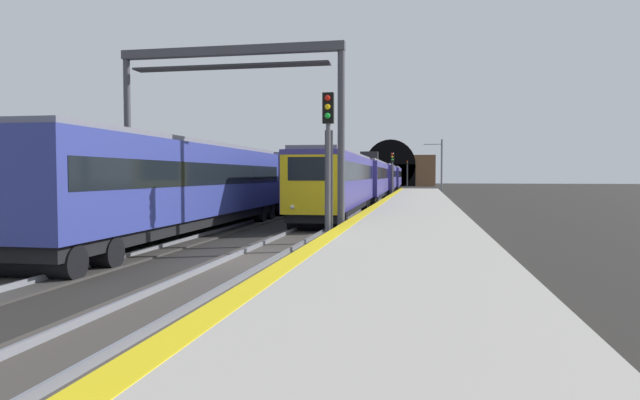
% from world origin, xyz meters
% --- Properties ---
extents(ground_plane, '(320.00, 320.00, 0.00)m').
position_xyz_m(ground_plane, '(0.00, 0.00, 0.00)').
color(ground_plane, '#282623').
extents(platform_right, '(112.00, 4.84, 0.92)m').
position_xyz_m(platform_right, '(0.00, -4.68, 0.46)').
color(platform_right, '#ADA89E').
rests_on(platform_right, ground_plane).
extents(platform_right_edge_strip, '(112.00, 0.50, 0.01)m').
position_xyz_m(platform_right_edge_strip, '(0.00, -2.51, 0.93)').
color(platform_right_edge_strip, yellow).
rests_on(platform_right_edge_strip, platform_right).
extents(track_main_line, '(160.00, 2.62, 0.21)m').
position_xyz_m(track_main_line, '(0.00, 0.00, 0.04)').
color(track_main_line, '#423D38').
rests_on(track_main_line, ground_plane).
extents(track_adjacent_line, '(160.00, 3.01, 0.21)m').
position_xyz_m(track_adjacent_line, '(0.00, 4.86, 0.04)').
color(track_adjacent_line, '#383533').
rests_on(track_adjacent_line, ground_plane).
extents(train_main_approaching, '(79.04, 3.15, 4.96)m').
position_xyz_m(train_main_approaching, '(47.44, -0.00, 2.33)').
color(train_main_approaching, navy).
rests_on(train_main_approaching, ground_plane).
extents(train_adjacent_platform, '(63.82, 3.11, 4.14)m').
position_xyz_m(train_adjacent_platform, '(27.33, 4.86, 2.35)').
color(train_adjacent_platform, navy).
rests_on(train_adjacent_platform, ground_plane).
extents(railway_signal_near, '(0.39, 0.38, 5.51)m').
position_xyz_m(railway_signal_near, '(2.61, -1.95, 3.32)').
color(railway_signal_near, '#4C4C54').
rests_on(railway_signal_near, ground_plane).
extents(railway_signal_mid, '(0.39, 0.38, 5.12)m').
position_xyz_m(railway_signal_mid, '(42.96, -1.95, 3.10)').
color(railway_signal_mid, '#4C4C54').
rests_on(railway_signal_mid, ground_plane).
extents(railway_signal_far, '(0.39, 0.38, 5.75)m').
position_xyz_m(railway_signal_far, '(100.27, -1.95, 3.33)').
color(railway_signal_far, '#38383D').
rests_on(railway_signal_far, ground_plane).
extents(overhead_signal_gantry, '(0.70, 9.25, 7.81)m').
position_xyz_m(overhead_signal_gantry, '(4.94, 2.43, 5.89)').
color(overhead_signal_gantry, '#3F3F47').
rests_on(overhead_signal_gantry, ground_plane).
extents(tunnel_portal, '(2.66, 21.05, 11.79)m').
position_xyz_m(tunnel_portal, '(115.65, 2.43, 3.73)').
color(tunnel_portal, brown).
rests_on(tunnel_portal, ground_plane).
extents(catenary_mast_near, '(0.22, 2.38, 7.16)m').
position_xyz_m(catenary_mast_near, '(54.83, -7.45, 3.70)').
color(catenary_mast_near, '#595B60').
rests_on(catenary_mast_near, ground_plane).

